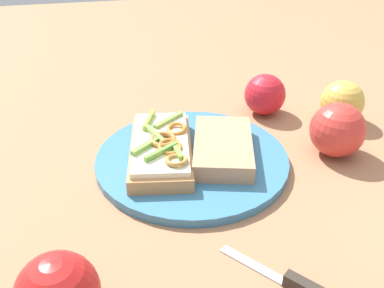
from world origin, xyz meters
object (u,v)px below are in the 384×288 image
object	(u,v)px
bread_slice_side	(223,147)
knife	(296,284)
sandwich	(161,148)
apple_0	(265,95)
plate	(192,160)
apple_2	(342,102)
apple_3	(337,130)

from	to	relation	value
bread_slice_side	knife	size ratio (longest dim) A/B	1.29
sandwich	apple_0	world-z (taller)	apple_0
plate	knife	xyz separation A→B (m)	(-0.24, -0.06, 0.00)
plate	sandwich	xyz separation A→B (m)	(0.01, 0.04, 0.02)
plate	sandwich	world-z (taller)	sandwich
plate	apple_2	distance (m)	0.28
bread_slice_side	knife	xyz separation A→B (m)	(-0.24, -0.01, -0.02)
bread_slice_side	apple_3	size ratio (longest dim) A/B	1.74
apple_2	apple_3	bearing A→B (deg)	148.09
plate	apple_0	bearing A→B (deg)	-50.10
bread_slice_side	apple_0	distance (m)	0.18
apple_3	knife	size ratio (longest dim) A/B	0.74
sandwich	knife	xyz separation A→B (m)	(-0.25, -0.10, -0.02)
apple_2	apple_3	xyz separation A→B (m)	(-0.09, 0.06, 0.00)
apple_3	sandwich	bearing A→B (deg)	85.19
plate	bread_slice_side	world-z (taller)	bread_slice_side
knife	apple_0	bearing A→B (deg)	-54.94
plate	bread_slice_side	xyz separation A→B (m)	(-0.01, -0.04, 0.02)
apple_0	apple_2	bearing A→B (deg)	-114.47
apple_0	plate	bearing A→B (deg)	129.90
plate	sandwich	distance (m)	0.05
apple_3	knife	world-z (taller)	apple_3
bread_slice_side	apple_3	xyz separation A→B (m)	(-0.01, -0.17, 0.01)
bread_slice_side	apple_2	size ratio (longest dim) A/B	1.96
plate	knife	world-z (taller)	knife
apple_2	bread_slice_side	bearing A→B (deg)	110.01
plate	apple_2	bearing A→B (deg)	-74.27
knife	bread_slice_side	bearing A→B (deg)	-37.02
sandwich	apple_2	xyz separation A→B (m)	(0.07, -0.31, 0.01)
sandwich	plate	bearing A→B (deg)	-88.82
knife	plate	bearing A→B (deg)	-26.98
sandwich	knife	size ratio (longest dim) A/B	1.71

